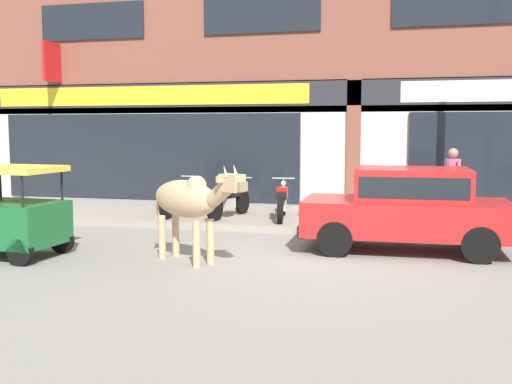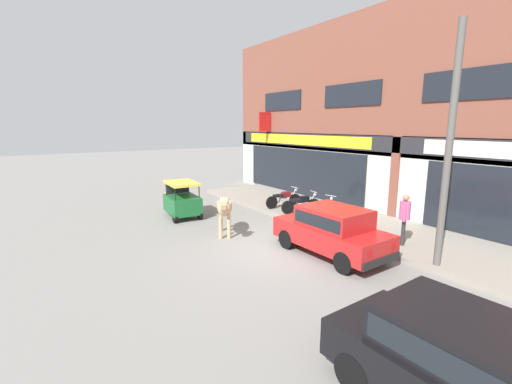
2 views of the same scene
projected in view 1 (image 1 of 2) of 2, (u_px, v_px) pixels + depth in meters
The scene contains 10 objects.
ground_plane at pixel (322, 259), 9.87m from camera, with size 90.00×90.00×0.00m, color gray.
sidewalk at pixel (346, 219), 13.79m from camera, with size 19.00×3.73×0.14m, color gray.
shop_building at pixel (356, 54), 15.42m from camera, with size 23.00×1.40×8.56m.
cow at pixel (189, 200), 9.49m from camera, with size 1.93×1.31×1.61m.
car_1 at pixel (408, 205), 10.38m from camera, with size 3.64×1.66×1.46m.
auto_rickshaw at pixel (5, 217), 10.00m from camera, with size 2.03×1.29×1.52m.
motorcycle_0 at pixel (180, 199), 13.82m from camera, with size 0.53×1.81×0.88m.
motorcycle_1 at pixel (229, 200), 13.54m from camera, with size 0.67×1.78×0.88m.
motorcycle_2 at pixel (282, 202), 13.23m from camera, with size 0.53×1.81×0.88m.
pedestrian at pixel (452, 178), 12.29m from camera, with size 0.32×0.45×1.60m.
Camera 1 is at (1.27, -9.68, 2.13)m, focal length 42.00 mm.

